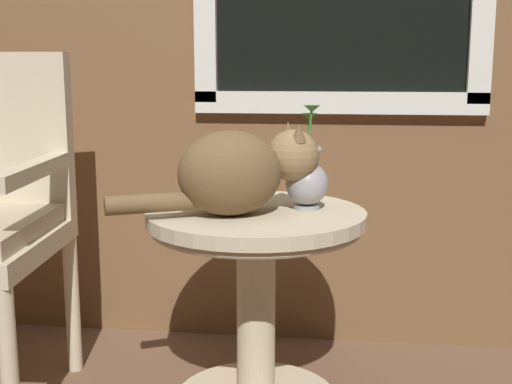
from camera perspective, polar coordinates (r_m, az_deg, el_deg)
The scene contains 3 objects.
wicker_side_table at distance 1.86m, azimuth 0.00°, elevation -6.81°, with size 0.58×0.58×0.56m.
cat at distance 1.75m, azimuth -1.47°, elevation 1.77°, with size 0.52×0.31×0.23m.
pewter_vase_with_ivy at distance 1.82m, azimuth 4.26°, elevation 1.20°, with size 0.11×0.11×0.28m.
Camera 1 is at (0.40, -1.61, 0.94)m, focal length 48.29 mm.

